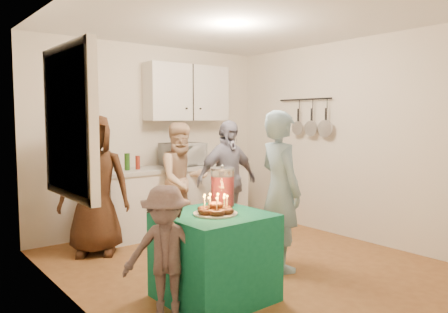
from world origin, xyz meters
TOP-DOWN VIEW (x-y plane):
  - floor at (0.00, 0.00)m, footprint 4.00×4.00m
  - ceiling at (0.00, 0.00)m, footprint 4.00×4.00m
  - back_wall at (0.00, 2.00)m, footprint 3.60×3.60m
  - left_wall at (-1.80, 0.00)m, footprint 4.00×4.00m
  - right_wall at (1.80, 0.00)m, footprint 4.00×4.00m
  - window_night at (-1.77, 0.30)m, footprint 0.04×1.00m
  - counter at (0.20, 1.70)m, footprint 2.20×0.58m
  - countertop at (0.20, 1.70)m, footprint 2.24×0.62m
  - upper_cabinet at (0.50, 1.85)m, footprint 1.30×0.30m
  - pot_rack at (1.72, 0.70)m, footprint 0.12×1.00m
  - microwave at (0.32, 1.70)m, footprint 0.60×0.42m
  - party_table at (-0.80, -0.54)m, footprint 0.87×0.87m
  - donut_cake at (-0.82, -0.57)m, footprint 0.38×0.38m
  - punch_jar at (-0.55, -0.32)m, footprint 0.22×0.22m
  - man_birthday at (0.21, -0.33)m, footprint 0.53×0.68m
  - woman_back_left at (-1.13, 1.35)m, footprint 0.96×0.85m
  - woman_back_center at (0.06, 1.31)m, footprint 0.78×0.62m
  - woman_back_right at (0.44, 0.85)m, footprint 0.92×0.41m
  - child_near_left at (-1.34, -0.63)m, footprint 0.77×0.77m

SIDE VIEW (x-z plane):
  - floor at x=0.00m, z-range 0.00..0.00m
  - party_table at x=-0.80m, z-range 0.00..0.76m
  - counter at x=0.20m, z-range 0.00..0.86m
  - child_near_left at x=-1.34m, z-range 0.00..1.07m
  - woman_back_center at x=0.06m, z-range 0.00..1.53m
  - woman_back_right at x=0.44m, z-range 0.00..1.56m
  - woman_back_left at x=-1.13m, z-range 0.00..1.64m
  - man_birthday at x=0.21m, z-range 0.00..1.66m
  - donut_cake at x=-0.82m, z-range 0.76..0.94m
  - countertop at x=0.20m, z-range 0.86..0.91m
  - punch_jar at x=-0.55m, z-range 0.76..1.10m
  - microwave at x=0.32m, z-range 0.91..1.23m
  - back_wall at x=0.00m, z-range 1.30..1.30m
  - left_wall at x=-1.80m, z-range 1.30..1.30m
  - right_wall at x=1.80m, z-range 1.30..1.30m
  - window_night at x=-1.77m, z-range 0.95..2.15m
  - pot_rack at x=1.72m, z-range 1.30..1.90m
  - upper_cabinet at x=0.50m, z-range 1.55..2.35m
  - ceiling at x=0.00m, z-range 2.60..2.60m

